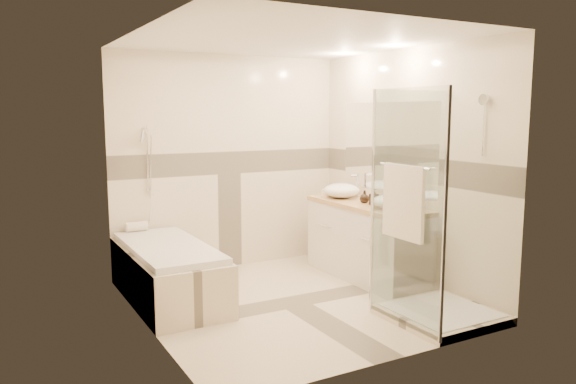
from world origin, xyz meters
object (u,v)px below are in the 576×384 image
bathtub (168,270)px  amenity_bottle_b (364,197)px  vessel_sink_near (342,190)px  vanity (366,241)px  amenity_bottle_a (374,197)px  shower_enclosure (427,264)px  vessel_sink_far (390,202)px

bathtub → amenity_bottle_b: amenity_bottle_b is taller
vessel_sink_near → amenity_bottle_b: bearing=-90.0°
vanity → amenity_bottle_a: size_ratio=9.03×
vanity → vessel_sink_near: bearing=92.4°
shower_enclosure → amenity_bottle_a: shower_enclosure is taller
shower_enclosure → vessel_sink_far: size_ratio=5.55×
vessel_sink_near → amenity_bottle_b: size_ratio=3.08×
shower_enclosure → vessel_sink_near: bearing=81.1°
vessel_sink_near → bathtub: bearing=-176.8°
amenity_bottle_b → vessel_sink_far: bearing=-90.0°
vessel_sink_far → amenity_bottle_a: bearing=90.0°
vanity → vessel_sink_far: 0.64m
vessel_sink_far → vanity: bearing=87.2°
vessel_sink_far → amenity_bottle_a: amenity_bottle_a is taller
shower_enclosure → amenity_bottle_b: 1.39m
bathtub → vanity: (2.15, -0.35, 0.12)m
amenity_bottle_b → vessel_sink_near: bearing=90.0°
bathtub → vessel_sink_near: bearing=3.2°
amenity_bottle_a → shower_enclosure: bearing=-103.6°
vessel_sink_near → vessel_sink_far: (0.00, -0.88, -0.01)m
bathtub → vanity: bearing=-9.2°
vessel_sink_near → vanity: bearing=-87.6°
vessel_sink_far → amenity_bottle_b: (0.00, 0.43, -0.00)m
vessel_sink_far → vessel_sink_near: bearing=90.0°
vanity → amenity_bottle_b: bearing=127.4°
vanity → vessel_sink_near: 0.69m
vanity → amenity_bottle_b: (-0.02, 0.03, 0.49)m
bathtub → amenity_bottle_a: (2.13, -0.49, 0.63)m
vessel_sink_far → bathtub: bearing=160.4°
vessel_sink_near → amenity_bottle_a: 0.61m
shower_enclosure → amenity_bottle_b: size_ratio=14.74×
bathtub → shower_enclosure: shower_enclosure is taller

